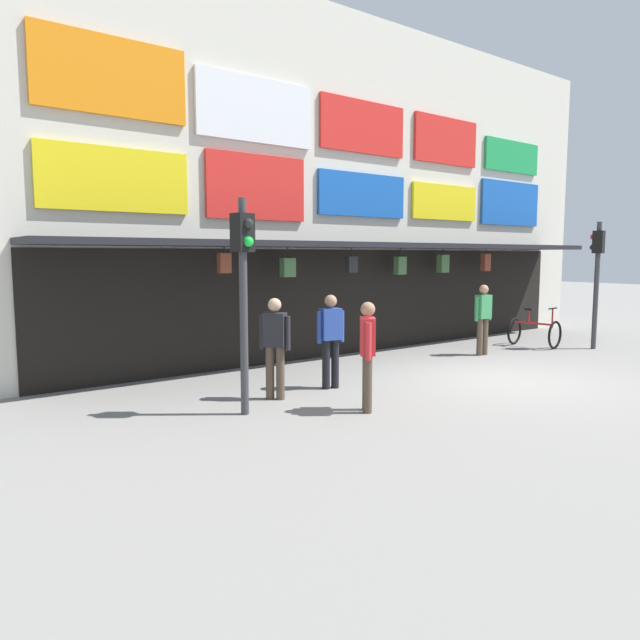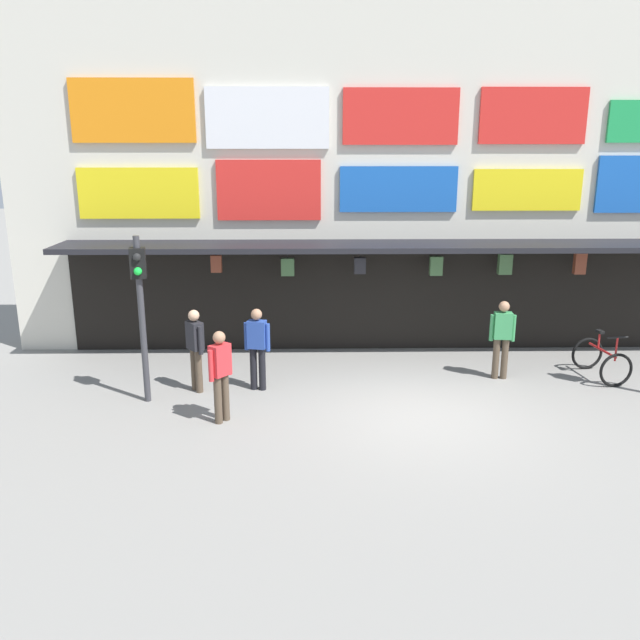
{
  "view_description": "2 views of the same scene",
  "coord_description": "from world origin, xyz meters",
  "px_view_note": "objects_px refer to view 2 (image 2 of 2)",
  "views": [
    {
      "loc": [
        -9.51,
        -6.81,
        2.38
      ],
      "look_at": [
        -3.07,
        1.62,
        1.2
      ],
      "focal_mm": 33.01,
      "sensor_mm": 36.0,
      "label": 1
    },
    {
      "loc": [
        -2.04,
        -10.94,
        4.78
      ],
      "look_at": [
        -1.82,
        2.19,
        1.21
      ],
      "focal_mm": 36.16,
      "sensor_mm": 36.0,
      "label": 2
    }
  ],
  "objects_px": {
    "pedestrian_in_green": "(195,346)",
    "bicycle_parked": "(601,360)",
    "pedestrian_in_black": "(502,335)",
    "traffic_light_near": "(140,293)",
    "pedestrian_in_white": "(257,345)",
    "pedestrian_in_yellow": "(221,371)"
  },
  "relations": [
    {
      "from": "bicycle_parked",
      "to": "pedestrian_in_green",
      "type": "xyz_separation_m",
      "value": [
        -8.43,
        -0.61,
        0.55
      ]
    },
    {
      "from": "traffic_light_near",
      "to": "pedestrian_in_white",
      "type": "xyz_separation_m",
      "value": [
        2.09,
        0.58,
        -1.19
      ]
    },
    {
      "from": "traffic_light_near",
      "to": "bicycle_parked",
      "type": "relative_size",
      "value": 2.58
    },
    {
      "from": "pedestrian_in_white",
      "to": "pedestrian_in_green",
      "type": "relative_size",
      "value": 1.0
    },
    {
      "from": "pedestrian_in_green",
      "to": "pedestrian_in_black",
      "type": "distance_m",
      "value": 6.31
    },
    {
      "from": "pedestrian_in_yellow",
      "to": "pedestrian_in_black",
      "type": "height_order",
      "value": "same"
    },
    {
      "from": "pedestrian_in_black",
      "to": "traffic_light_near",
      "type": "bearing_deg",
      "value": -170.96
    },
    {
      "from": "pedestrian_in_white",
      "to": "pedestrian_in_black",
      "type": "xyz_separation_m",
      "value": [
        5.06,
        0.56,
        0.0
      ]
    },
    {
      "from": "bicycle_parked",
      "to": "pedestrian_in_green",
      "type": "bearing_deg",
      "value": -175.84
    },
    {
      "from": "bicycle_parked",
      "to": "pedestrian_in_black",
      "type": "height_order",
      "value": "pedestrian_in_black"
    },
    {
      "from": "pedestrian_in_yellow",
      "to": "pedestrian_in_green",
      "type": "xyz_separation_m",
      "value": [
        -0.69,
        1.5,
        0.0
      ]
    },
    {
      "from": "pedestrian_in_green",
      "to": "pedestrian_in_black",
      "type": "bearing_deg",
      "value": 5.63
    },
    {
      "from": "bicycle_parked",
      "to": "pedestrian_in_white",
      "type": "distance_m",
      "value": 7.25
    },
    {
      "from": "bicycle_parked",
      "to": "traffic_light_near",
      "type": "bearing_deg",
      "value": -173.06
    },
    {
      "from": "traffic_light_near",
      "to": "pedestrian_in_green",
      "type": "relative_size",
      "value": 1.9
    },
    {
      "from": "bicycle_parked",
      "to": "pedestrian_in_black",
      "type": "distance_m",
      "value": 2.22
    },
    {
      "from": "traffic_light_near",
      "to": "pedestrian_in_yellow",
      "type": "height_order",
      "value": "traffic_light_near"
    },
    {
      "from": "traffic_light_near",
      "to": "pedestrian_in_white",
      "type": "relative_size",
      "value": 1.9
    },
    {
      "from": "bicycle_parked",
      "to": "pedestrian_in_green",
      "type": "height_order",
      "value": "pedestrian_in_green"
    },
    {
      "from": "pedestrian_in_yellow",
      "to": "pedestrian_in_white",
      "type": "distance_m",
      "value": 1.64
    },
    {
      "from": "traffic_light_near",
      "to": "pedestrian_in_white",
      "type": "bearing_deg",
      "value": 15.49
    },
    {
      "from": "pedestrian_in_green",
      "to": "bicycle_parked",
      "type": "bearing_deg",
      "value": 4.16
    }
  ]
}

